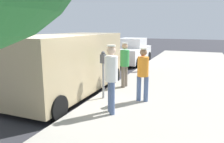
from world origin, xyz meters
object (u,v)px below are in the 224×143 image
object	(u,v)px
pedestrian_in_orange	(143,71)
pedestrian_in_green	(125,62)
pedestrian_in_white	(111,74)
parked_sedan_ahead	(131,52)
parking_meter_near	(103,67)
fire_hydrant	(142,63)
parked_van	(69,63)

from	to	relation	value
pedestrian_in_orange	pedestrian_in_green	size ratio (longest dim) A/B	0.98
pedestrian_in_white	parked_sedan_ahead	size ratio (longest dim) A/B	0.41
parking_meter_near	pedestrian_in_orange	size ratio (longest dim) A/B	0.92
fire_hydrant	pedestrian_in_orange	bearing A→B (deg)	-75.78
parked_van	fire_hydrant	bearing A→B (deg)	69.68
pedestrian_in_white	parked_van	size ratio (longest dim) A/B	0.35
fire_hydrant	pedestrian_in_green	bearing A→B (deg)	-88.27
pedestrian_in_white	fire_hydrant	size ratio (longest dim) A/B	2.11
pedestrian_in_orange	parked_van	size ratio (longest dim) A/B	0.32
pedestrian_in_white	parked_van	bearing A→B (deg)	147.91
fire_hydrant	parking_meter_near	bearing A→B (deg)	-91.23
parked_sedan_ahead	fire_hydrant	world-z (taller)	parked_sedan_ahead
parking_meter_near	fire_hydrant	distance (m)	4.70
pedestrian_in_orange	pedestrian_in_white	size ratio (longest dim) A/B	0.91
pedestrian_in_orange	parked_van	world-z (taller)	parked_van
pedestrian_in_white	pedestrian_in_green	world-z (taller)	pedestrian_in_white
parked_sedan_ahead	fire_hydrant	bearing A→B (deg)	-63.83
parking_meter_near	pedestrian_in_white	world-z (taller)	pedestrian_in_white
parked_sedan_ahead	fire_hydrant	size ratio (longest dim) A/B	5.13
pedestrian_in_white	parked_sedan_ahead	bearing A→B (deg)	103.87
pedestrian_in_white	parked_van	world-z (taller)	parked_van
pedestrian_in_orange	parked_van	bearing A→B (deg)	177.01
parking_meter_near	pedestrian_in_green	world-z (taller)	pedestrian_in_green
pedestrian_in_green	pedestrian_in_white	bearing A→B (deg)	-78.90
pedestrian_in_white	fire_hydrant	distance (m)	5.77
parking_meter_near	fire_hydrant	xyz separation A→B (m)	(0.10, 4.66, -0.61)
parking_meter_near	fire_hydrant	size ratio (longest dim) A/B	1.77
pedestrian_in_green	parked_van	distance (m)	2.07
pedestrian_in_orange	pedestrian_in_white	distance (m)	1.35
parking_meter_near	parked_van	size ratio (longest dim) A/B	0.29
pedestrian_in_white	fire_hydrant	world-z (taller)	pedestrian_in_white
pedestrian_in_green	parked_van	xyz separation A→B (m)	(-1.69, -1.19, 0.04)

